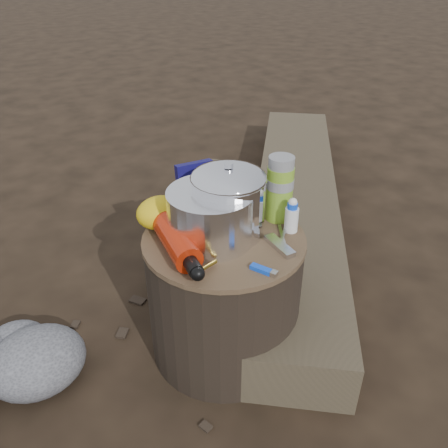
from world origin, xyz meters
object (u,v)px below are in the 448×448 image
fuel_bottle (175,238)px  travel_mug (225,185)px  log_main (295,203)px  stump (224,295)px  thermos (280,189)px  camping_pot (228,201)px

fuel_bottle → travel_mug: 0.30m
log_main → travel_mug: (-0.61, -0.35, 0.41)m
stump → thermos: 0.38m
log_main → camping_pot: 0.96m
log_main → fuel_bottle: 1.07m
log_main → travel_mug: bearing=-110.9°
fuel_bottle → travel_mug: size_ratio=2.34×
fuel_bottle → thermos: bearing=6.2°
camping_pot → stump: bearing=-142.8°
stump → thermos: thermos is taller
stump → thermos: size_ratio=2.35×
stump → log_main: size_ratio=0.22×
fuel_bottle → thermos: size_ratio=1.57×
thermos → travel_mug: bearing=120.0°
stump → travel_mug: travel_mug is taller
log_main → travel_mug: 0.82m
stump → camping_pot: bearing=37.2°
fuel_bottle → travel_mug: (0.25, 0.15, 0.03)m
camping_pot → travel_mug: size_ratio=1.56×
camping_pot → travel_mug: 0.17m
fuel_bottle → stump: bearing=0.9°
stump → fuel_bottle: 0.30m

